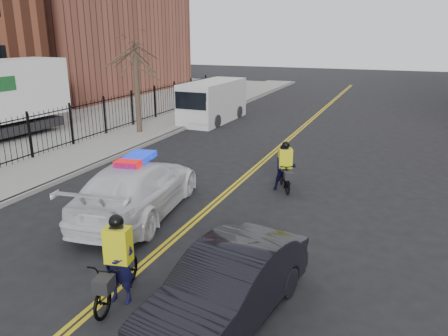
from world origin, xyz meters
TOP-DOWN VIEW (x-y plane):
  - ground at (0.00, 0.00)m, footprint 120.00×120.00m
  - center_line_left at (-0.08, 8.00)m, footprint 0.10×60.00m
  - center_line_right at (0.08, 8.00)m, footprint 0.10×60.00m
  - sidewalk at (-7.50, 8.00)m, footprint 3.00×60.00m
  - curb at (-6.00, 8.00)m, footprint 0.20×60.00m
  - iron_fence at (-9.00, 8.00)m, footprint 0.12×28.00m
  - warehouse_far at (-23.00, 24.00)m, footprint 14.00×18.00m
  - street_tree at (-7.60, 10.00)m, footprint 3.20×3.20m
  - police_cruiser at (-1.77, 0.93)m, footprint 3.07×5.82m
  - dark_sedan at (2.56, -2.78)m, footprint 2.15×4.50m
  - cargo_van at (-5.50, 14.75)m, footprint 2.35×5.80m
  - cyclist_near at (0.37, -3.01)m, footprint 0.99×1.99m
  - cyclist_far at (1.70, 4.56)m, footprint 1.18×1.72m

SIDE VIEW (x-z plane):
  - ground at x=0.00m, z-range 0.00..0.00m
  - center_line_left at x=-0.08m, z-range 0.00..0.01m
  - center_line_right at x=0.08m, z-range 0.00..0.01m
  - sidewalk at x=-7.50m, z-range 0.00..0.15m
  - curb at x=-6.00m, z-range 0.00..0.15m
  - cyclist_near at x=0.37m, z-range -0.28..1.58m
  - cyclist_far at x=1.70m, z-range -0.18..1.53m
  - dark_sedan at x=2.56m, z-range 0.00..1.42m
  - police_cruiser at x=-1.77m, z-range -0.07..1.70m
  - iron_fence at x=-9.00m, z-range 0.00..2.00m
  - cargo_van at x=-5.50m, z-range -0.03..2.38m
  - street_tree at x=-7.60m, z-range 1.13..5.93m
  - warehouse_far at x=-23.00m, z-range 0.00..14.00m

